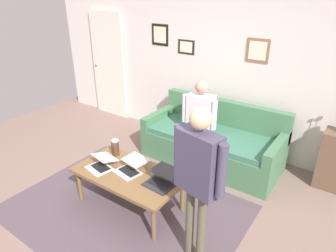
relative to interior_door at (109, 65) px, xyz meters
The scene contains 12 objects.
ground_plane 3.33m from the interior_door, 138.30° to the left, with size 7.68×7.68×0.00m, color #81675E.
area_rug 3.28m from the interior_door, 137.18° to the left, with size 2.68×1.99×0.01m, color #53454D.
back_wall 2.39m from the interior_door, behind, with size 7.04×0.11×2.70m.
interior_door is the anchor object (origin of this frame).
couch 2.77m from the interior_door, 168.98° to the left, with size 2.00×0.90×0.88m.
coffee_table 3.11m from the interior_door, 138.55° to the left, with size 1.29×0.70×0.47m.
laptop_left 3.08m from the interior_door, 139.05° to the left, with size 0.35×0.40×0.13m.
laptop_center 2.93m from the interior_door, 132.59° to the left, with size 0.34×0.37×0.15m.
laptop_right 3.41m from the interior_door, 144.10° to the left, with size 0.34×0.38×0.13m.
french_press 2.65m from the interior_door, 136.18° to the left, with size 0.11×0.09×0.24m.
person_standing 4.01m from the interior_door, 145.85° to the left, with size 0.56×0.26×1.58m.
person_seated 2.59m from the interior_door, 163.33° to the left, with size 0.55×0.51×1.28m.
Camera 1 is at (-1.96, 2.03, 2.41)m, focal length 31.81 mm.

